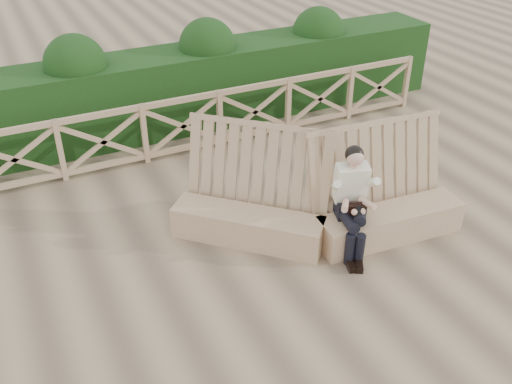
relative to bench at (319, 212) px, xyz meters
name	(u,v)px	position (x,y,z in m)	size (l,w,h in m)	color
ground	(273,260)	(-0.86, -0.25, -0.40)	(60.00, 60.00, 0.00)	brown
bench	(319,212)	(0.00, 0.00, 0.00)	(3.92, 2.26, 1.60)	#8B6B4F
woman	(352,197)	(0.25, -0.40, 0.40)	(0.64, 0.97, 1.52)	black
guardrail	(183,126)	(-0.86, 3.25, 0.15)	(10.10, 0.09, 1.10)	#927255
hedge	(161,93)	(-0.86, 4.45, 0.35)	(12.00, 1.20, 1.50)	black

